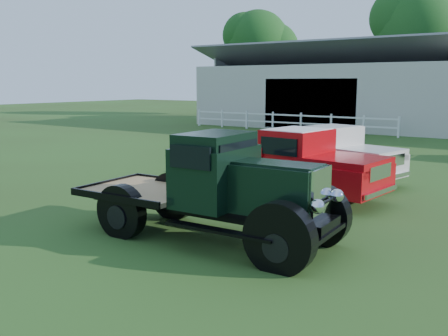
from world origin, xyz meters
The scene contains 8 objects.
ground centered at (0.00, 0.00, 0.00)m, with size 120.00×120.00×0.00m, color #2D3C17.
shed_left centered at (-7.00, 26.00, 2.80)m, with size 18.80×10.20×5.60m, color #B6B2A1, non-canonical shape.
fence_rail centered at (-8.00, 20.00, 0.60)m, with size 14.20×0.16×1.20m, color white, non-canonical shape.
tree_a centered at (-18.00, 33.00, 5.25)m, with size 6.30×6.30×10.50m, color #184A15, non-canonical shape.
tree_b centered at (-4.00, 34.00, 5.75)m, with size 6.90×6.90×11.50m, color #184A15, non-canonical shape.
vintage_flatbed centered at (1.21, -0.70, 1.05)m, with size 5.31×2.10×2.10m, color black, non-canonical shape.
red_pickup centered at (0.80, 3.62, 0.93)m, with size 5.08×1.95×1.85m, color #B2090F, non-canonical shape.
white_pickup centered at (0.73, 6.26, 0.84)m, with size 4.59×1.78×1.69m, color beige, non-canonical shape.
Camera 1 is at (6.81, -8.33, 3.03)m, focal length 40.00 mm.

